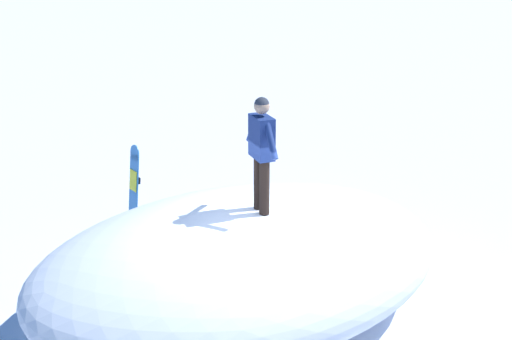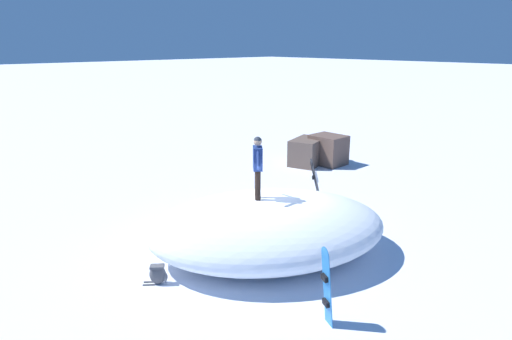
# 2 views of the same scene
# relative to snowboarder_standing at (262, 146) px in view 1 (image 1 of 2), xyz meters

# --- Properties ---
(ground) EXTENTS (240.00, 240.00, 0.00)m
(ground) POSITION_rel_snowboarder_standing_xyz_m (-0.43, -0.25, -2.46)
(ground) COLOR white
(snow_mound) EXTENTS (7.42, 6.75, 1.52)m
(snow_mound) POSITION_rel_snowboarder_standing_xyz_m (-0.14, 0.23, -1.70)
(snow_mound) COLOR white
(snow_mound) RESTS_ON ground
(snowboarder_standing) EXTENTS (0.69, 0.80, 1.60)m
(snowboarder_standing) POSITION_rel_snowboarder_standing_xyz_m (0.00, 0.00, 0.00)
(snowboarder_standing) COLOR black
(snowboarder_standing) RESTS_ON snow_mound
(snowboard_primary_upright) EXTENTS (0.30, 0.35, 1.69)m
(snowboard_primary_upright) POSITION_rel_snowboarder_standing_xyz_m (1.13, 3.11, -1.59)
(snowboard_primary_upright) COLOR #2672BF
(snowboard_primary_upright) RESTS_ON ground
(backpack_near) EXTENTS (0.54, 0.49, 0.48)m
(backpack_near) POSITION_rel_snowboarder_standing_xyz_m (2.70, -0.44, -2.22)
(backpack_near) COLOR #4C4C51
(backpack_near) RESTS_ON ground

